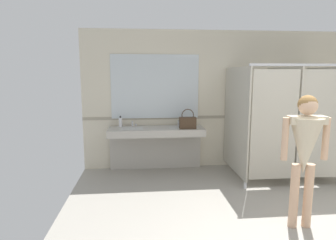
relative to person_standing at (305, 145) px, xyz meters
The scene contains 9 objects.
wall_back 2.68m from the person_standing, 81.75° to the left, with size 7.10×0.12×2.81m, color beige.
wall_back_tile_band 2.59m from the person_standing, 81.54° to the left, with size 7.10×0.01×0.06m, color #9E937F.
vanity_counter 2.94m from the person_standing, 126.01° to the left, with size 1.86×0.58×1.01m.
mirror_panel 3.13m from the person_standing, 123.77° to the left, with size 1.76×0.02×1.27m, color silver.
bathroom_stalls 1.81m from the person_standing, 69.70° to the left, with size 1.81×1.35×2.10m.
person_standing is the anchor object (origin of this frame).
handbag 2.39m from the person_standing, 117.74° to the left, with size 0.32×0.14×0.38m.
soap_dispenser 3.42m from the person_standing, 134.72° to the left, with size 0.07×0.07×0.22m.
paper_cup 2.43m from the person_standing, 116.38° to the left, with size 0.07×0.07×0.11m, color beige.
Camera 1 is at (-2.39, -2.88, 1.93)m, focal length 30.80 mm.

